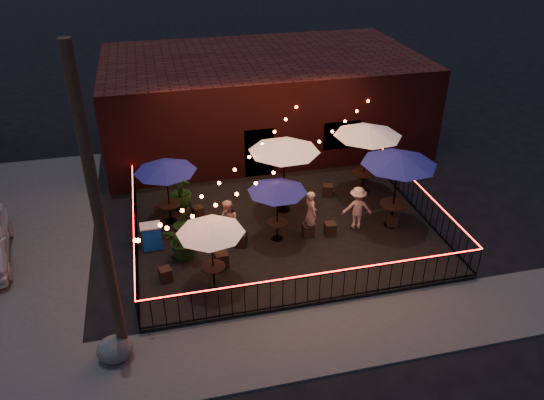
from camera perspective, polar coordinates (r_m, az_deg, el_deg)
The scene contains 35 objects.
ground at distance 17.03m, azimuth 2.99°, elevation -6.97°, with size 110.00×110.00×0.00m, color black.
patio at distance 18.55m, azimuth 1.29°, elevation -3.15°, with size 10.00×8.00×0.15m, color black.
sidewalk at distance 14.69m, azimuth 6.59°, elevation -14.33°, with size 18.00×2.50×0.05m, color #44413F.
brick_building at distance 24.92m, azimuth -1.07°, elevation 10.81°, with size 14.00×8.00×4.00m.
utility_pole at distance 12.21m, azimuth -18.01°, elevation -2.41°, with size 0.26×0.26×8.00m, color #352215.
fence_front at distance 15.13m, azimuth 5.17°, elevation -9.40°, with size 10.00×0.04×1.04m.
fence_left at distance 17.82m, azimuth -14.48°, elevation -3.52°, with size 0.04×8.00×1.04m.
fence_right at distance 19.94m, azimuth 15.36°, elevation 0.20°, with size 0.04×8.00×1.04m.
festoon_lights at distance 16.86m, azimuth -1.68°, elevation 2.81°, with size 10.02×8.72×1.32m.
cafe_table_0 at distance 14.94m, azimuth -6.64°, elevation -3.10°, with size 2.28×2.28×2.16m.
cafe_table_1 at distance 18.13m, azimuth -11.41°, elevation 3.43°, with size 2.14×2.14×2.34m.
cafe_table_2 at distance 16.90m, azimuth 0.58°, elevation 1.31°, with size 2.52×2.52×2.14m.
cafe_table_3 at distance 18.34m, azimuth 1.32°, elevation 5.73°, with size 3.21×3.21×2.77m.
cafe_table_4 at distance 17.89m, azimuth 13.53°, elevation 4.24°, with size 3.07×3.07×2.78m.
cafe_table_5 at distance 19.86m, azimuth 10.29°, elevation 7.27°, with size 3.07×3.07×2.78m.
bistro_chair_0 at distance 16.36m, azimuth -11.38°, elevation -7.83°, with size 0.35×0.35×0.41m, color black.
bistro_chair_1 at distance 16.66m, azimuth -5.46°, elevation -6.37°, with size 0.40×0.40×0.48m, color black.
bistro_chair_2 at distance 19.26m, azimuth -11.92°, elevation -1.46°, with size 0.37×0.37×0.44m, color black.
bistro_chair_3 at distance 19.18m, azimuth -7.96°, elevation -1.27°, with size 0.35×0.35×0.41m, color black.
bistro_chair_4 at distance 17.53m, azimuth -3.45°, elevation -4.18°, with size 0.41×0.41×0.48m, color black.
bistro_chair_5 at distance 18.01m, azimuth 3.89°, elevation -3.24°, with size 0.37×0.37×0.44m, color black.
bistro_chair_6 at distance 20.32m, azimuth -0.26°, elevation 1.02°, with size 0.37×0.37×0.43m, color black.
bistro_chair_7 at distance 20.29m, azimuth 1.66°, elevation 1.04°, with size 0.41×0.41×0.48m, color black.
bistro_chair_8 at distance 18.14m, azimuth 6.27°, elevation -3.08°, with size 0.37×0.37×0.44m, color black.
bistro_chair_9 at distance 18.96m, azimuth 12.78°, elevation -2.19°, with size 0.34×0.34×0.41m, color black.
bistro_chair_10 at distance 20.45m, azimuth 6.02°, elevation 1.05°, with size 0.37×0.37×0.44m, color black.
bistro_chair_11 at distance 21.60m, azimuth 9.74°, elevation 2.42°, with size 0.36×0.36×0.42m, color black.
patron_a at distance 17.76m, azimuth 4.19°, elevation -1.44°, with size 0.60×0.40×1.66m, color tan.
patron_b at distance 17.39m, azimuth -4.75°, elevation -2.43°, with size 0.76×0.59×1.56m, color tan.
patron_c at distance 18.36m, azimuth 9.16°, elevation -0.83°, with size 1.00×0.58×1.55m, color #DBA795.
potted_shrub_a at distance 16.94m, azimuth -9.38°, elevation -4.11°, with size 1.24×1.07×1.37m, color #14400D.
potted_shrub_b at distance 17.93m, azimuth -9.61°, elevation -2.38°, with size 0.66×0.53×1.19m, color #123C14.
potted_shrub_c at distance 19.58m, azimuth -9.82°, elevation 1.01°, with size 0.80×0.80×1.43m, color #103712.
cooler at distance 17.71m, azimuth -12.83°, elevation -3.81°, with size 0.68×0.50×0.87m.
boulder at distance 14.36m, azimuth -16.56°, elevation -15.14°, with size 0.90×0.76×0.70m, color #41413D.
Camera 1 is at (-3.99, -12.97, 10.28)m, focal length 35.00 mm.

